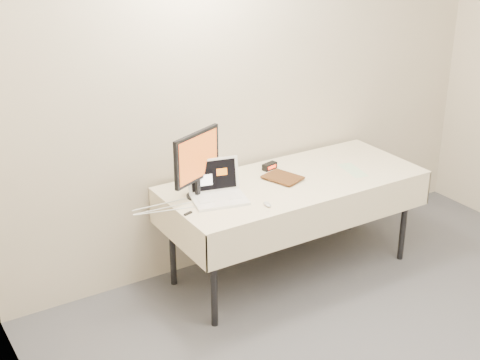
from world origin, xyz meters
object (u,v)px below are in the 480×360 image
monitor (197,160)px  book (275,167)px  laptop (217,190)px  table (294,187)px

monitor → book: 0.58m
laptop → book: (0.45, -0.01, 0.07)m
laptop → monitor: monitor is taller
monitor → table: bearing=-31.8°
table → laptop: laptop is taller
table → book: 0.25m
monitor → book: (0.55, -0.09, -0.14)m
monitor → book: bearing=-33.1°
table → book: book is taller
table → monitor: size_ratio=4.14×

